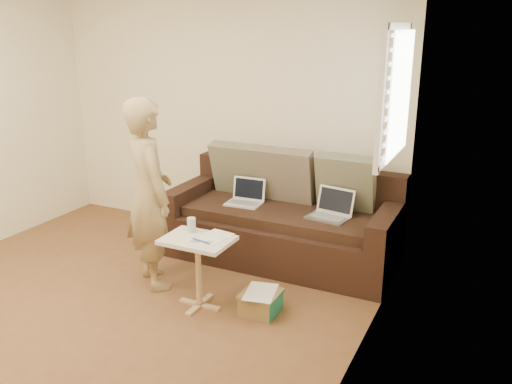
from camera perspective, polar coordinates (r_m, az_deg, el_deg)
floor at (r=4.44m, az=-17.91°, el=-13.26°), size 4.50×4.50×0.00m
wall_back at (r=5.73m, az=-3.56°, el=8.33°), size 4.00×0.00×4.00m
wall_right at (r=2.93m, az=9.29°, el=-0.73°), size 0.00×4.50×4.50m
window_blinds at (r=4.29m, az=14.81°, el=10.14°), size 0.12×0.88×1.08m
sofa at (r=5.15m, az=2.82°, el=-2.79°), size 2.20×0.95×0.85m
pillow_left at (r=5.48m, az=-1.95°, el=2.49°), size 0.55×0.29×0.57m
pillow_mid at (r=5.24m, az=3.26°, el=1.75°), size 0.55×0.27×0.57m
pillow_right at (r=5.06m, az=9.60°, el=0.97°), size 0.55×0.28×0.57m
laptop_silver at (r=4.90m, az=7.71°, el=-2.83°), size 0.41×0.32×0.24m
laptop_white at (r=5.23m, az=-1.34°, el=-1.35°), size 0.35×0.26×0.25m
person at (r=4.61m, az=-11.37°, el=-0.23°), size 0.73×0.69×1.66m
side_table at (r=4.35m, az=-6.19°, el=-8.62°), size 0.55×0.38×0.60m
drinking_glass at (r=4.34m, az=-6.95°, el=-3.54°), size 0.07×0.07×0.12m
scissors at (r=4.14m, az=-5.90°, el=-5.30°), size 0.19×0.13×0.02m
paper_on_table at (r=4.23m, az=-4.59°, el=-4.86°), size 0.25×0.33×0.00m
striped_box at (r=4.32m, az=0.50°, el=-11.77°), size 0.30×0.30×0.19m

